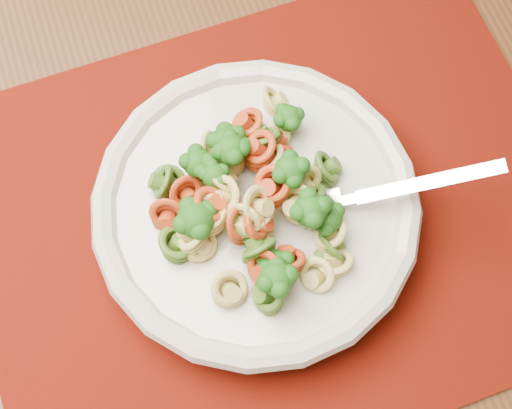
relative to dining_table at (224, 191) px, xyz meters
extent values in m
cube|color=#4E2C16|center=(0.00, 0.00, 0.08)|extent=(1.52, 1.03, 0.04)
cube|color=#540B03|center=(0.03, -0.07, 0.11)|extent=(0.53, 0.43, 0.00)
cylinder|color=beige|center=(0.01, -0.08, 0.11)|extent=(0.11, 0.11, 0.01)
cylinder|color=beige|center=(0.01, -0.08, 0.13)|extent=(0.24, 0.24, 0.03)
torus|color=beige|center=(0.01, -0.08, 0.15)|extent=(0.26, 0.26, 0.02)
camera|label=1|loc=(-0.04, -0.26, 0.66)|focal=50.00mm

